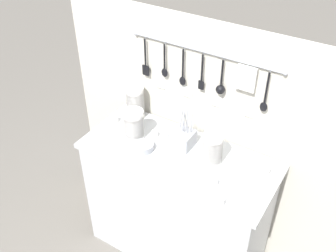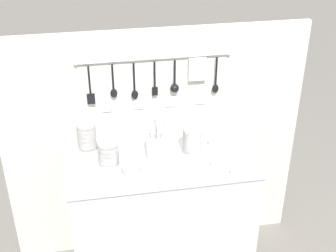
{
  "view_description": "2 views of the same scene",
  "coord_description": "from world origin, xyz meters",
  "px_view_note": "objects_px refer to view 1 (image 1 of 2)",
  "views": [
    {
      "loc": [
        0.9,
        -1.57,
        2.49
      ],
      "look_at": [
        -0.08,
        0.01,
        1.09
      ],
      "focal_mm": 42.0,
      "sensor_mm": 36.0,
      "label": 1
    },
    {
      "loc": [
        -0.4,
        -2.38,
        2.55
      ],
      "look_at": [
        0.03,
        -0.03,
        1.17
      ],
      "focal_mm": 50.0,
      "sensor_mm": 36.0,
      "label": 2
    }
  ],
  "objects_px": {
    "cup_mid_row": "(115,119)",
    "steel_mixing_bowl": "(144,147)",
    "cutlery_caddy": "(183,139)",
    "cup_front_right": "(155,134)",
    "plate_stack": "(251,167)",
    "bowl_stack_wide_centre": "(134,125)",
    "bowl_stack_back_corner": "(212,149)",
    "cup_edge_near": "(221,201)",
    "cup_by_caddy": "(214,182)",
    "bowl_stack_tall_left": "(135,102)"
  },
  "relations": [
    {
      "from": "cup_mid_row",
      "to": "steel_mixing_bowl",
      "type": "bearing_deg",
      "value": -22.18
    },
    {
      "from": "cutlery_caddy",
      "to": "cup_front_right",
      "type": "relative_size",
      "value": 6.04
    },
    {
      "from": "plate_stack",
      "to": "cutlery_caddy",
      "type": "bearing_deg",
      "value": -178.12
    },
    {
      "from": "cutlery_caddy",
      "to": "cup_mid_row",
      "type": "xyz_separation_m",
      "value": [
        -0.51,
        -0.02,
        -0.03
      ]
    },
    {
      "from": "bowl_stack_wide_centre",
      "to": "cup_front_right",
      "type": "xyz_separation_m",
      "value": [
        0.11,
        0.07,
        -0.08
      ]
    },
    {
      "from": "bowl_stack_back_corner",
      "to": "cup_mid_row",
      "type": "xyz_separation_m",
      "value": [
        -0.73,
        0.02,
        -0.08
      ]
    },
    {
      "from": "cup_edge_near",
      "to": "cup_by_caddy",
      "type": "height_order",
      "value": "same"
    },
    {
      "from": "bowl_stack_tall_left",
      "to": "cutlery_caddy",
      "type": "xyz_separation_m",
      "value": [
        0.43,
        -0.1,
        -0.06
      ]
    },
    {
      "from": "bowl_stack_wide_centre",
      "to": "cup_front_right",
      "type": "relative_size",
      "value": 4.39
    },
    {
      "from": "cup_mid_row",
      "to": "cup_front_right",
      "type": "relative_size",
      "value": 1.0
    },
    {
      "from": "cup_edge_near",
      "to": "cup_by_caddy",
      "type": "xyz_separation_m",
      "value": [
        -0.09,
        0.11,
        0.0
      ]
    },
    {
      "from": "bowl_stack_wide_centre",
      "to": "bowl_stack_tall_left",
      "type": "bearing_deg",
      "value": 122.63
    },
    {
      "from": "cup_edge_near",
      "to": "cup_front_right",
      "type": "distance_m",
      "value": 0.68
    },
    {
      "from": "plate_stack",
      "to": "cup_edge_near",
      "type": "distance_m",
      "value": 0.33
    },
    {
      "from": "cup_edge_near",
      "to": "cup_mid_row",
      "type": "distance_m",
      "value": 0.97
    },
    {
      "from": "cup_mid_row",
      "to": "cup_by_caddy",
      "type": "xyz_separation_m",
      "value": [
        0.83,
        -0.18,
        0.0
      ]
    },
    {
      "from": "bowl_stack_tall_left",
      "to": "plate_stack",
      "type": "bearing_deg",
      "value": -5.59
    },
    {
      "from": "bowl_stack_tall_left",
      "to": "steel_mixing_bowl",
      "type": "bearing_deg",
      "value": -46.4
    },
    {
      "from": "bowl_stack_tall_left",
      "to": "steel_mixing_bowl",
      "type": "distance_m",
      "value": 0.37
    },
    {
      "from": "cup_edge_near",
      "to": "bowl_stack_back_corner",
      "type": "bearing_deg",
      "value": 125.42
    },
    {
      "from": "plate_stack",
      "to": "cutlery_caddy",
      "type": "relative_size",
      "value": 0.78
    },
    {
      "from": "bowl_stack_tall_left",
      "to": "cup_edge_near",
      "type": "distance_m",
      "value": 0.94
    },
    {
      "from": "cutlery_caddy",
      "to": "cup_edge_near",
      "type": "bearing_deg",
      "value": -36.88
    },
    {
      "from": "bowl_stack_back_corner",
      "to": "cup_front_right",
      "type": "relative_size",
      "value": 4.52
    },
    {
      "from": "bowl_stack_back_corner",
      "to": "cup_by_caddy",
      "type": "relative_size",
      "value": 4.52
    },
    {
      "from": "cup_front_right",
      "to": "cutlery_caddy",
      "type": "bearing_deg",
      "value": 5.06
    },
    {
      "from": "steel_mixing_bowl",
      "to": "cup_front_right",
      "type": "distance_m",
      "value": 0.14
    },
    {
      "from": "steel_mixing_bowl",
      "to": "cup_edge_near",
      "type": "xyz_separation_m",
      "value": [
        0.6,
        -0.15,
        0.0
      ]
    },
    {
      "from": "bowl_stack_back_corner",
      "to": "plate_stack",
      "type": "height_order",
      "value": "bowl_stack_back_corner"
    },
    {
      "from": "cup_by_caddy",
      "to": "cup_edge_near",
      "type": "bearing_deg",
      "value": -48.81
    },
    {
      "from": "cutlery_caddy",
      "to": "cup_mid_row",
      "type": "distance_m",
      "value": 0.51
    },
    {
      "from": "steel_mixing_bowl",
      "to": "bowl_stack_back_corner",
      "type": "bearing_deg",
      "value": 15.9
    },
    {
      "from": "bowl_stack_wide_centre",
      "to": "plate_stack",
      "type": "height_order",
      "value": "bowl_stack_wide_centre"
    },
    {
      "from": "cup_by_caddy",
      "to": "steel_mixing_bowl",
      "type": "bearing_deg",
      "value": 174.45
    },
    {
      "from": "bowl_stack_wide_centre",
      "to": "steel_mixing_bowl",
      "type": "bearing_deg",
      "value": -28.72
    },
    {
      "from": "bowl_stack_tall_left",
      "to": "plate_stack",
      "type": "relative_size",
      "value": 1.1
    },
    {
      "from": "plate_stack",
      "to": "cup_front_right",
      "type": "bearing_deg",
      "value": -177.16
    },
    {
      "from": "bowl_stack_wide_centre",
      "to": "cup_by_caddy",
      "type": "xyz_separation_m",
      "value": [
        0.63,
        -0.12,
        -0.08
      ]
    },
    {
      "from": "bowl_stack_wide_centre",
      "to": "bowl_stack_back_corner",
      "type": "height_order",
      "value": "bowl_stack_back_corner"
    },
    {
      "from": "steel_mixing_bowl",
      "to": "cup_mid_row",
      "type": "height_order",
      "value": "cup_mid_row"
    },
    {
      "from": "bowl_stack_wide_centre",
      "to": "cutlery_caddy",
      "type": "relative_size",
      "value": 0.73
    },
    {
      "from": "steel_mixing_bowl",
      "to": "cup_edge_near",
      "type": "distance_m",
      "value": 0.62
    },
    {
      "from": "bowl_stack_tall_left",
      "to": "cup_by_caddy",
      "type": "height_order",
      "value": "bowl_stack_tall_left"
    },
    {
      "from": "bowl_stack_tall_left",
      "to": "bowl_stack_wide_centre",
      "type": "relative_size",
      "value": 1.18
    },
    {
      "from": "steel_mixing_bowl",
      "to": "cutlery_caddy",
      "type": "bearing_deg",
      "value": 40.77
    },
    {
      "from": "bowl_stack_back_corner",
      "to": "cup_front_right",
      "type": "xyz_separation_m",
      "value": [
        -0.42,
        0.02,
        -0.08
      ]
    },
    {
      "from": "steel_mixing_bowl",
      "to": "cup_mid_row",
      "type": "relative_size",
      "value": 2.69
    },
    {
      "from": "bowl_stack_back_corner",
      "to": "steel_mixing_bowl",
      "type": "relative_size",
      "value": 1.68
    },
    {
      "from": "bowl_stack_tall_left",
      "to": "cup_edge_near",
      "type": "xyz_separation_m",
      "value": [
        0.84,
        -0.41,
        -0.09
      ]
    },
    {
      "from": "cutlery_caddy",
      "to": "cup_by_caddy",
      "type": "bearing_deg",
      "value": -32.56
    }
  ]
}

